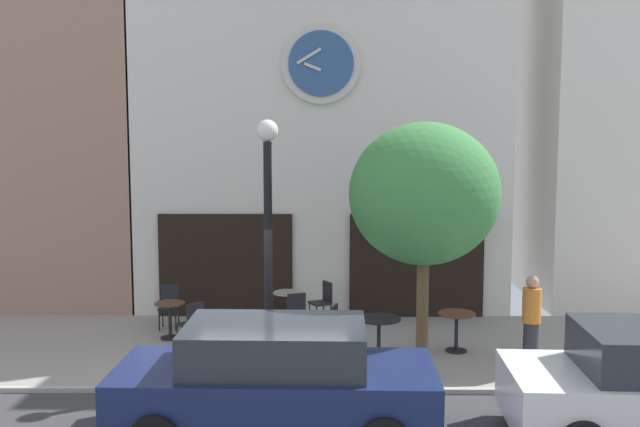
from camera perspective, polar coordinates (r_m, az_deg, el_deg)
ground_plane at (r=11.64m, az=-4.06°, el=-14.39°), size 24.16×10.29×0.13m
clock_building at (r=17.25m, az=0.12°, el=11.44°), size 8.49×3.71×10.87m
neighbor_building_left at (r=19.63m, az=-22.88°, el=12.04°), size 6.60×3.98×12.40m
neighbor_building_right at (r=20.04m, az=23.37°, el=11.87°), size 5.10×4.87×12.38m
street_lamp at (r=12.15m, az=-4.08°, el=-2.69°), size 0.36×0.36×4.31m
street_tree at (r=12.03m, az=8.17°, el=1.48°), size 2.48×2.23×4.28m
cafe_table_rightmost at (r=14.92m, az=-11.68°, el=-7.80°), size 0.60×0.60×0.73m
cafe_table_center at (r=15.54m, az=-2.54°, el=-7.05°), size 0.63×0.63×0.74m
cafe_table_near_curb at (r=13.35m, az=4.63°, el=-8.96°), size 0.80×0.80×0.77m
cafe_table_center_left at (r=14.01m, az=10.64°, el=-8.52°), size 0.70×0.70×0.74m
cafe_chair_near_lamp at (r=13.68m, az=1.50°, el=-8.75°), size 0.50×0.50×0.90m
cafe_chair_outer at (r=14.78m, az=-1.96°, el=-7.60°), size 0.51×0.51×0.90m
cafe_chair_by_entrance at (r=14.18m, az=-9.98°, el=-8.30°), size 0.57×0.57×0.90m
cafe_chair_corner at (r=15.75m, az=0.28°, el=-6.71°), size 0.54×0.54×0.90m
cafe_chair_mid_row at (r=15.71m, az=-11.71°, el=-6.89°), size 0.41×0.41×0.90m
pedestrian_orange at (r=13.14m, az=16.22°, el=-8.14°), size 0.33×0.33×1.67m
parked_car_navy at (r=10.09m, az=-3.50°, el=-12.96°), size 4.34×2.09×1.55m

